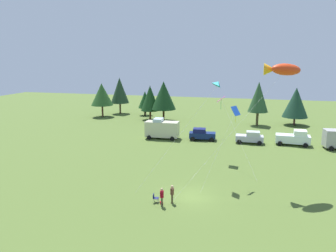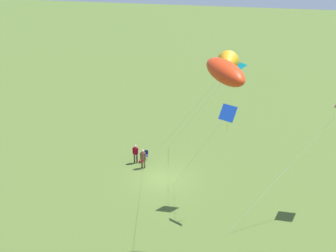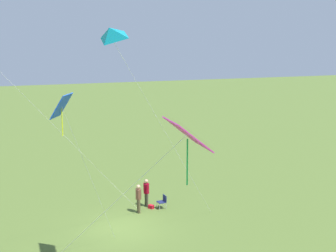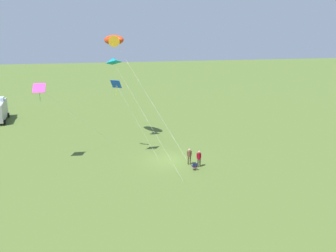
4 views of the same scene
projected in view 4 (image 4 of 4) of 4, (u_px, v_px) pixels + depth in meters
ground_plane at (169, 160)px, 41.78m from camera, size 160.00×160.00×0.00m
person_kite_flyer at (189, 155)px, 40.39m from camera, size 0.35×0.51×1.74m
folding_chair at (195, 166)px, 39.06m from camera, size 0.52×0.52×0.82m
person_spectator at (199, 157)px, 39.81m from camera, size 0.38×0.52×1.74m
backpack_on_grass at (195, 167)px, 39.85m from camera, size 0.36×0.39×0.22m
kite_large_fish at (114, 40)px, 45.07m from camera, size 11.70×8.74×12.67m
kite_delta_teal at (113, 61)px, 39.59m from camera, size 7.96×6.82×10.86m
kite_diamond_rainbow at (41, 89)px, 39.11m from camera, size 5.33×7.73×8.33m
kite_diamond_blue at (117, 86)px, 42.24m from camera, size 3.45×4.76×8.17m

